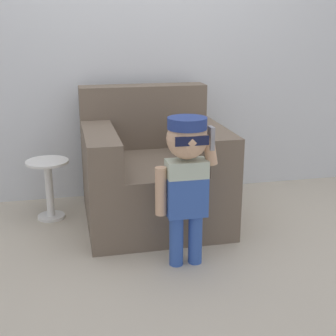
{
  "coord_description": "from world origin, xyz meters",
  "views": [
    {
      "loc": [
        -0.64,
        -3.07,
        1.39
      ],
      "look_at": [
        -0.02,
        -0.26,
        0.5
      ],
      "focal_mm": 50.0,
      "sensor_mm": 36.0,
      "label": 1
    }
  ],
  "objects": [
    {
      "name": "wall_back",
      "position": [
        0.0,
        0.72,
        1.3
      ],
      "size": [
        10.0,
        0.05,
        2.6
      ],
      "color": "silver",
      "rests_on": "ground_plane"
    },
    {
      "name": "side_table",
      "position": [
        -0.79,
        0.28,
        0.27
      ],
      "size": [
        0.31,
        0.31,
        0.44
      ],
      "color": "white",
      "rests_on": "ground_plane"
    },
    {
      "name": "armchair",
      "position": [
        -0.05,
        0.14,
        0.35
      ],
      "size": [
        0.97,
        1.02,
        0.94
      ],
      "color": "#6B5B4C",
      "rests_on": "ground_plane"
    },
    {
      "name": "ground_plane",
      "position": [
        0.0,
        0.0,
        0.0
      ],
      "size": [
        10.0,
        10.0,
        0.0
      ],
      "primitive_type": "plane",
      "color": "#BCB29E"
    },
    {
      "name": "person_child",
      "position": [
        0.01,
        -0.62,
        0.6
      ],
      "size": [
        0.37,
        0.27,
        0.9
      ],
      "color": "#3356AD",
      "rests_on": "ground_plane"
    }
  ]
}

